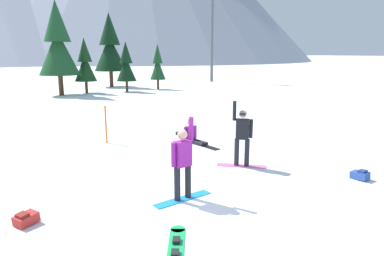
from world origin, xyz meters
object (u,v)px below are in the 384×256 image
object	(u,v)px
pine_tree_short	(85,63)
pine_tree_leaning	(58,44)
trail_marker_pole	(106,125)
snowboarder_background	(193,135)
pine_tree_young	(110,47)
pine_tree_broad	(158,65)
snowboarder_foreground	(183,162)
backpack_blue	(360,175)
loose_snowboard_near_left	(176,248)
ski_lift_tower	(212,26)
backpack_red	(26,219)
pine_tree_slender	(126,65)
snowboarder_midground	(242,136)

from	to	relation	value
pine_tree_short	pine_tree_leaning	distance (m)	2.82
trail_marker_pole	pine_tree_leaning	distance (m)	18.17
snowboarder_background	trail_marker_pole	distance (m)	3.46
pine_tree_young	pine_tree_broad	xyz separation A→B (m)	(3.55, -4.67, -1.73)
snowboarder_foreground	backpack_blue	xyz separation A→B (m)	(5.11, -0.83, -0.82)
loose_snowboard_near_left	backpack_blue	size ratio (longest dim) A/B	3.08
trail_marker_pole	ski_lift_tower	size ratio (longest dim) A/B	0.12
snowboarder_background	pine_tree_leaning	bearing A→B (deg)	99.68
backpack_red	pine_tree_slender	distance (m)	25.84
trail_marker_pole	pine_tree_slender	size ratio (longest dim) A/B	0.33
pine_tree_broad	backpack_red	bearing A→B (deg)	-115.22
loose_snowboard_near_left	pine_tree_young	xyz separation A→B (m)	(5.84, 32.03, 4.11)
loose_snowboard_near_left	pine_tree_leaning	xyz separation A→B (m)	(0.32, 26.14, 4.20)
backpack_red	pine_tree_young	xyz separation A→B (m)	(8.30, 29.83, 4.00)
pine_tree_young	snowboarder_foreground	bearing A→B (deg)	-99.14
backpack_red	snowboarder_midground	bearing A→B (deg)	12.57
snowboarder_background	backpack_blue	distance (m)	6.30
pine_tree_leaning	backpack_red	bearing A→B (deg)	-96.64
backpack_red	pine_tree_broad	bearing A→B (deg)	64.78
snowboarder_background	pine_tree_broad	distance (m)	21.34
snowboarder_background	pine_tree_slender	bearing A→B (deg)	82.86
trail_marker_pole	ski_lift_tower	distance (m)	31.79
backpack_blue	pine_tree_short	size ratio (longest dim) A/B	0.11
loose_snowboard_near_left	pine_tree_broad	world-z (taller)	pine_tree_broad
snowboarder_foreground	pine_tree_young	xyz separation A→B (m)	(4.83, 30.04, 3.18)
loose_snowboard_near_left	pine_tree_leaning	bearing A→B (deg)	89.30
loose_snowboard_near_left	pine_tree_slender	distance (m)	27.27
snowboarder_background	trail_marker_pole	size ratio (longest dim) A/B	1.20
backpack_red	trail_marker_pole	distance (m)	6.80
loose_snowboard_near_left	pine_tree_short	world-z (taller)	pine_tree_short
snowboarder_foreground	loose_snowboard_near_left	size ratio (longest dim) A/B	1.19
backpack_blue	pine_tree_young	xyz separation A→B (m)	(-0.27, 30.87, 4.00)
backpack_blue	ski_lift_tower	world-z (taller)	ski_lift_tower
backpack_red	trail_marker_pole	world-z (taller)	trail_marker_pole
loose_snowboard_near_left	pine_tree_leaning	size ratio (longest dim) A/B	0.22
pine_tree_short	ski_lift_tower	size ratio (longest dim) A/B	0.40
snowboarder_background	backpack_red	world-z (taller)	snowboarder_background
snowboarder_foreground	pine_tree_broad	bearing A→B (deg)	71.72
snowboarder_midground	pine_tree_young	xyz separation A→B (m)	(2.13, 28.46, 3.15)
loose_snowboard_near_left	pine_tree_slender	size ratio (longest dim) A/B	0.37
pine_tree_young	snowboarder_background	bearing A→B (deg)	-95.10
pine_tree_short	pine_tree_broad	bearing A→B (deg)	3.46
snowboarder_midground	trail_marker_pole	size ratio (longest dim) A/B	1.39
trail_marker_pole	loose_snowboard_near_left	bearing A→B (deg)	-93.14
backpack_blue	pine_tree_leaning	world-z (taller)	pine_tree_leaning
snowboarder_midground	pine_tree_broad	xyz separation A→B (m)	(5.68, 23.79, 1.42)
snowboarder_foreground	trail_marker_pole	bearing A→B (deg)	94.96
snowboarder_background	loose_snowboard_near_left	size ratio (longest dim) A/B	1.05
snowboarder_foreground	pine_tree_broad	world-z (taller)	pine_tree_broad
pine_tree_young	ski_lift_tower	size ratio (longest dim) A/B	0.63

